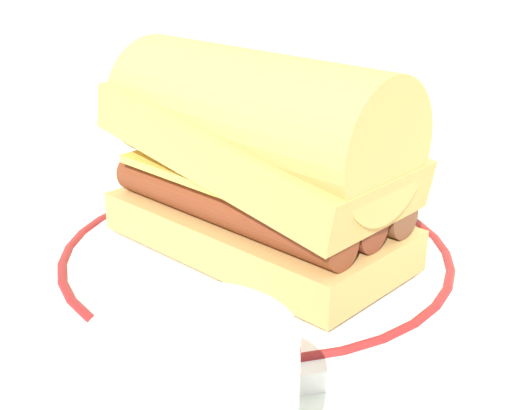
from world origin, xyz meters
The scene contains 3 objects.
ground_plane centered at (0.00, 0.00, 0.00)m, with size 1.50×1.50×0.00m, color silver.
plate centered at (-0.01, 0.03, 0.01)m, with size 0.28×0.28×0.01m.
sausage_sandwich centered at (-0.01, 0.03, 0.08)m, with size 0.22×0.16×0.13m.
Camera 1 is at (0.16, -0.35, 0.22)m, focal length 49.26 mm.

